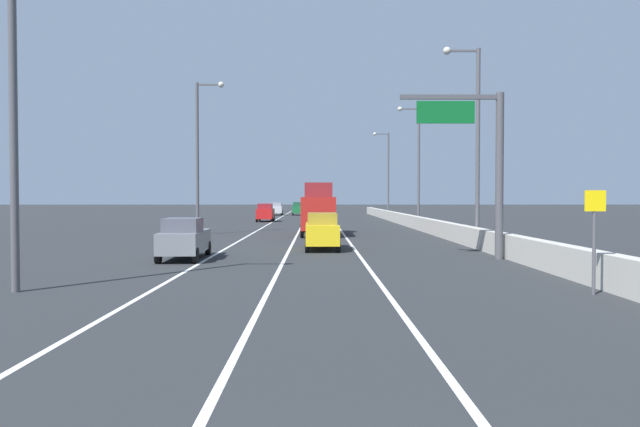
% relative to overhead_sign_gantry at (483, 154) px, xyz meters
% --- Properties ---
extents(ground_plane, '(320.00, 320.00, 0.00)m').
position_rel_overhead_sign_gantry_xyz_m(ground_plane, '(-6.96, 39.95, -4.73)').
color(ground_plane, '#26282B').
extents(lane_stripe_left, '(0.16, 130.00, 0.00)m').
position_rel_overhead_sign_gantry_xyz_m(lane_stripe_left, '(-12.46, 30.95, -4.73)').
color(lane_stripe_left, silver).
rests_on(lane_stripe_left, ground_plane).
extents(lane_stripe_center, '(0.16, 130.00, 0.00)m').
position_rel_overhead_sign_gantry_xyz_m(lane_stripe_center, '(-8.96, 30.95, -4.73)').
color(lane_stripe_center, silver).
rests_on(lane_stripe_center, ground_plane).
extents(lane_stripe_right, '(0.16, 130.00, 0.00)m').
position_rel_overhead_sign_gantry_xyz_m(lane_stripe_right, '(-5.46, 30.95, -4.73)').
color(lane_stripe_right, silver).
rests_on(lane_stripe_right, ground_plane).
extents(jersey_barrier_right, '(0.60, 120.00, 1.10)m').
position_rel_overhead_sign_gantry_xyz_m(jersey_barrier_right, '(1.34, 15.95, -4.18)').
color(jersey_barrier_right, '#B2ADA3').
rests_on(jersey_barrier_right, ground_plane).
extents(overhead_sign_gantry, '(4.68, 0.36, 7.50)m').
position_rel_overhead_sign_gantry_xyz_m(overhead_sign_gantry, '(0.00, 0.00, 0.00)').
color(overhead_sign_gantry, '#47474C').
rests_on(overhead_sign_gantry, ground_plane).
extents(speed_advisory_sign, '(0.60, 0.11, 3.00)m').
position_rel_overhead_sign_gantry_xyz_m(speed_advisory_sign, '(0.44, -10.11, -2.96)').
color(speed_advisory_sign, '#4C4C51').
rests_on(speed_advisory_sign, ground_plane).
extents(lamp_post_right_second, '(2.14, 0.44, 11.37)m').
position_rel_overhead_sign_gantry_xyz_m(lamp_post_right_second, '(1.51, 7.56, 1.73)').
color(lamp_post_right_second, '#4C4C51').
rests_on(lamp_post_right_second, ground_plane).
extents(lamp_post_right_third, '(2.14, 0.44, 11.37)m').
position_rel_overhead_sign_gantry_xyz_m(lamp_post_right_third, '(1.97, 30.60, 1.73)').
color(lamp_post_right_third, '#4C4C51').
rests_on(lamp_post_right_third, ground_plane).
extents(lamp_post_right_fourth, '(2.14, 0.44, 11.37)m').
position_rel_overhead_sign_gantry_xyz_m(lamp_post_right_fourth, '(1.80, 53.64, 1.73)').
color(lamp_post_right_fourth, '#4C4C51').
rests_on(lamp_post_right_fourth, ground_plane).
extents(lamp_post_left_near, '(2.14, 0.44, 11.37)m').
position_rel_overhead_sign_gantry_xyz_m(lamp_post_left_near, '(-16.17, -9.48, 1.73)').
color(lamp_post_left_near, '#4C4C51').
rests_on(lamp_post_left_near, ground_plane).
extents(lamp_post_left_mid, '(2.14, 0.44, 11.37)m').
position_rel_overhead_sign_gantry_xyz_m(lamp_post_left_mid, '(-16.16, 18.17, 1.73)').
color(lamp_post_left_mid, '#4C4C51').
rests_on(lamp_post_left_mid, ground_plane).
extents(car_yellow_0, '(1.83, 4.52, 1.97)m').
position_rel_overhead_sign_gantry_xyz_m(car_yellow_0, '(-7.22, 5.00, -3.74)').
color(car_yellow_0, gold).
rests_on(car_yellow_0, ground_plane).
extents(car_gray_1, '(1.94, 4.73, 1.87)m').
position_rel_overhead_sign_gantry_xyz_m(car_gray_1, '(-13.47, 0.05, -3.79)').
color(car_gray_1, slate).
rests_on(car_gray_1, ground_plane).
extents(car_silver_2, '(1.92, 4.26, 1.96)m').
position_rel_overhead_sign_gantry_xyz_m(car_silver_2, '(-13.70, 67.18, -3.75)').
color(car_silver_2, '#B7B7BC').
rests_on(car_silver_2, ground_plane).
extents(car_red_3, '(1.87, 4.38, 2.06)m').
position_rel_overhead_sign_gantry_xyz_m(car_red_3, '(-13.35, 42.51, -3.70)').
color(car_red_3, red).
rests_on(car_red_3, ground_plane).
extents(car_blue_4, '(1.98, 4.51, 1.91)m').
position_rel_overhead_sign_gantry_xyz_m(car_blue_4, '(-7.68, 51.07, -3.77)').
color(car_blue_4, '#1E389E').
rests_on(car_blue_4, ground_plane).
extents(car_green_5, '(1.99, 4.28, 2.03)m').
position_rel_overhead_sign_gantry_xyz_m(car_green_5, '(-10.35, 67.18, -3.72)').
color(car_green_5, '#196033').
rests_on(car_green_5, ground_plane).
extents(box_truck, '(2.50, 8.12, 3.91)m').
position_rel_overhead_sign_gantry_xyz_m(box_truck, '(-7.36, 17.93, -2.95)').
color(box_truck, '#A51E19').
rests_on(box_truck, ground_plane).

